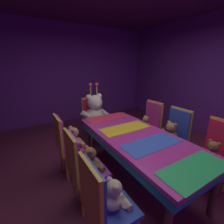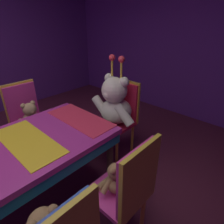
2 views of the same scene
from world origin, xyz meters
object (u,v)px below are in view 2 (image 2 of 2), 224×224
teddy_left_2 (31,117)px  throne_chair (122,110)px  chair_right_2 (130,186)px  teddy_right_2 (115,179)px  king_teddy_bear (114,104)px  chair_left_2 (26,113)px

teddy_left_2 → throne_chair: 1.15m
chair_right_2 → throne_chair: 1.27m
teddy_right_2 → king_teddy_bear: bearing=-47.0°
teddy_left_2 → throne_chair: (0.70, 0.91, -0.00)m
throne_chair → king_teddy_bear: king_teddy_bear is taller
chair_left_2 → chair_right_2: bearing=-1.0°
chair_left_2 → king_teddy_bear: size_ratio=1.14×
chair_right_2 → teddy_right_2: (-0.14, 0.00, -0.03)m
teddy_right_2 → chair_right_2: bearing=180.0°
teddy_right_2 → king_teddy_bear: (-0.72, 0.77, 0.16)m
chair_left_2 → throne_chair: bearing=46.9°
throne_chair → chair_right_2: bearing=42.6°
chair_left_2 → king_teddy_bear: 1.14m
throne_chair → chair_left_2: bearing=-43.1°
teddy_left_2 → chair_left_2: bearing=-180.0°
chair_right_2 → teddy_right_2: 0.14m
teddy_left_2 → teddy_right_2: (1.42, -0.03, -0.03)m
throne_chair → king_teddy_bear: size_ratio=1.14×
teddy_left_2 → king_teddy_bear: size_ratio=0.40×
teddy_right_2 → king_teddy_bear: 1.07m
teddy_left_2 → throne_chair: size_ratio=0.35×
king_teddy_bear → teddy_left_2: bearing=-43.5°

